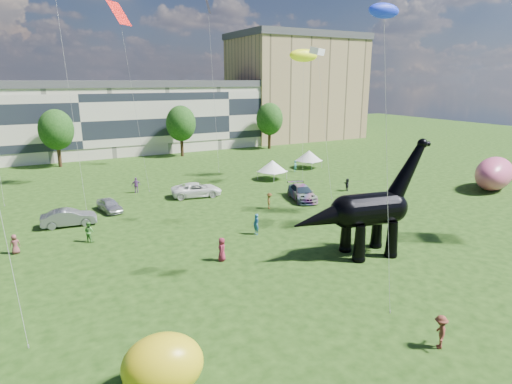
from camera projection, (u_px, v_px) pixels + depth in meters
name	position (u px, v px, depth m)	size (l,w,h in m)	color
ground	(335.00, 292.00, 27.66)	(220.00, 220.00, 0.00)	#16330C
terrace_row	(77.00, 122.00, 75.10)	(78.00, 11.00, 12.00)	beige
apartment_block	(296.00, 90.00, 98.53)	(28.00, 18.00, 22.00)	tan
tree_mid_left	(56.00, 126.00, 65.54)	(5.20, 5.20, 9.44)	#382314
tree_mid_right	(181.00, 121.00, 74.77)	(5.20, 5.20, 9.44)	#382314
tree_far_right	(270.00, 116.00, 83.08)	(5.20, 5.20, 9.44)	#382314
dinosaur_sculpture	(365.00, 212.00, 32.67)	(11.39, 4.03, 9.28)	black
car_silver	(109.00, 205.00, 44.26)	(1.63, 4.06, 1.38)	#BBBBC0
car_grey	(69.00, 218.00, 39.90)	(1.70, 4.86, 1.60)	slate
car_white	(197.00, 190.00, 49.92)	(2.68, 5.82, 1.62)	white
car_dark	(302.00, 193.00, 48.54)	(2.30, 5.65, 1.64)	#595960
gazebo_near	(272.00, 166.00, 58.17)	(4.93, 4.93, 2.67)	white
gazebo_far	(309.00, 156.00, 65.69)	(5.13, 5.13, 2.74)	silver
inflatable_pink	(494.00, 173.00, 52.80)	(8.11, 4.05, 4.05)	#D4527D
inflatable_yellow	(163.00, 365.00, 18.44)	(3.55, 2.73, 2.73)	gold
visitors	(202.00, 218.00, 39.47)	(43.51, 40.44, 1.89)	#265E8E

